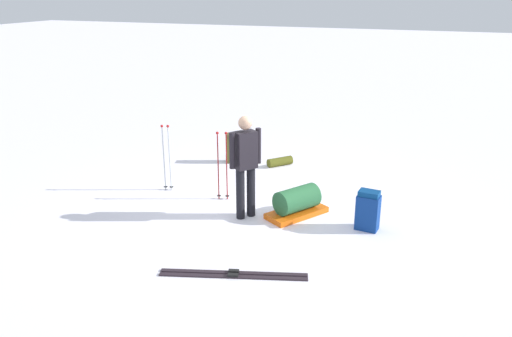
% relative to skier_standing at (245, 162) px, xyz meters
% --- Properties ---
extents(ground_plane, '(80.00, 80.00, 0.00)m').
position_rel_skier_standing_xyz_m(ground_plane, '(-0.01, -0.43, -0.95)').
color(ground_plane, white).
extents(skier_standing, '(0.38, 0.47, 1.70)m').
position_rel_skier_standing_xyz_m(skier_standing, '(0.00, 0.00, 0.00)').
color(skier_standing, black).
rests_on(skier_standing, ground_plane).
extents(ski_pair_near, '(1.91, 0.75, 0.05)m').
position_rel_skier_standing_xyz_m(ski_pair_near, '(-0.54, 1.75, -0.94)').
color(ski_pair_near, black).
rests_on(ski_pair_near, ground_plane).
extents(backpack_large_dark, '(0.36, 0.27, 0.64)m').
position_rel_skier_standing_xyz_m(backpack_large_dark, '(-1.93, -0.25, -0.64)').
color(backpack_large_dark, navy).
rests_on(backpack_large_dark, ground_plane).
extents(backpack_bright, '(0.40, 0.32, 0.63)m').
position_rel_skier_standing_xyz_m(backpack_bright, '(1.28, -2.50, -0.65)').
color(backpack_bright, brown).
rests_on(backpack_bright, ground_plane).
extents(ski_poles_planted_near, '(0.21, 0.11, 1.24)m').
position_rel_skier_standing_xyz_m(ski_poles_planted_near, '(0.66, -0.54, -0.26)').
color(ski_poles_planted_near, maroon).
rests_on(ski_poles_planted_near, ground_plane).
extents(ski_poles_planted_far, '(0.17, 0.10, 1.25)m').
position_rel_skier_standing_xyz_m(ski_poles_planted_far, '(1.79, -0.57, -0.26)').
color(ski_poles_planted_far, '#B2BDC0').
rests_on(ski_poles_planted_far, ground_plane).
extents(gear_sled, '(0.93, 1.12, 0.49)m').
position_rel_skier_standing_xyz_m(gear_sled, '(-0.77, -0.35, -0.73)').
color(gear_sled, '#E85E10').
rests_on(gear_sled, ground_plane).
extents(sleeping_mat_rolled, '(0.50, 0.53, 0.18)m').
position_rel_skier_standing_xyz_m(sleeping_mat_rolled, '(0.29, -2.62, -0.86)').
color(sleeping_mat_rolled, '#4F5118').
rests_on(sleeping_mat_rolled, ground_plane).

